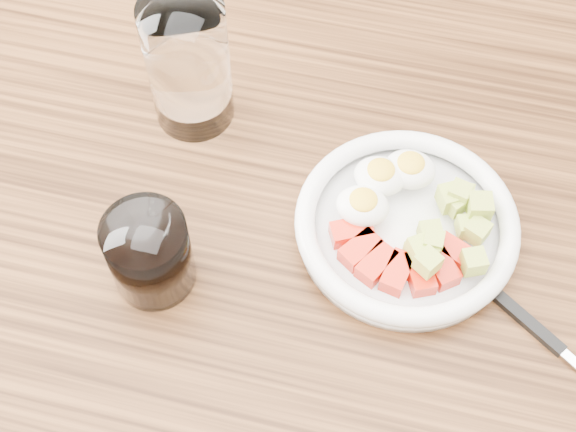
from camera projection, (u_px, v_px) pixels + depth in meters
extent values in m
cube|color=brown|center=(295.00, 252.00, 0.79)|extent=(1.50, 0.90, 0.04)
cylinder|color=white|center=(405.00, 231.00, 0.78)|extent=(0.21, 0.21, 0.01)
torus|color=white|center=(407.00, 223.00, 0.76)|extent=(0.22, 0.22, 0.02)
cube|color=red|center=(351.00, 232.00, 0.76)|extent=(0.05, 0.04, 0.02)
cube|color=red|center=(360.00, 250.00, 0.75)|extent=(0.04, 0.04, 0.02)
cube|color=red|center=(376.00, 264.00, 0.74)|extent=(0.04, 0.05, 0.02)
cube|color=red|center=(397.00, 273.00, 0.74)|extent=(0.03, 0.04, 0.02)
cube|color=red|center=(420.00, 274.00, 0.74)|extent=(0.04, 0.04, 0.02)
cube|color=red|center=(440.00, 267.00, 0.74)|extent=(0.04, 0.04, 0.02)
cube|color=red|center=(456.00, 254.00, 0.75)|extent=(0.04, 0.04, 0.02)
ellipsoid|color=white|center=(380.00, 176.00, 0.78)|extent=(0.05, 0.04, 0.03)
ellipsoid|color=yellow|center=(381.00, 170.00, 0.77)|extent=(0.03, 0.03, 0.01)
ellipsoid|color=white|center=(410.00, 169.00, 0.78)|extent=(0.05, 0.04, 0.03)
ellipsoid|color=yellow|center=(411.00, 163.00, 0.77)|extent=(0.03, 0.03, 0.01)
ellipsoid|color=white|center=(363.00, 206.00, 0.76)|extent=(0.05, 0.04, 0.03)
ellipsoid|color=yellow|center=(364.00, 200.00, 0.75)|extent=(0.03, 0.03, 0.01)
cube|color=#B1BA47|center=(463.00, 195.00, 0.76)|extent=(0.02, 0.02, 0.02)
cube|color=#B1BA47|center=(451.00, 198.00, 0.77)|extent=(0.03, 0.03, 0.02)
cube|color=#B1BA47|center=(420.00, 250.00, 0.74)|extent=(0.03, 0.03, 0.02)
cube|color=#B1BA47|center=(430.00, 234.00, 0.75)|extent=(0.03, 0.03, 0.02)
cube|color=#B1BA47|center=(474.00, 262.00, 0.73)|extent=(0.03, 0.03, 0.02)
cube|color=#B1BA47|center=(460.00, 193.00, 0.76)|extent=(0.02, 0.02, 0.02)
cube|color=#B1BA47|center=(477.00, 231.00, 0.75)|extent=(0.03, 0.03, 0.02)
cube|color=#B1BA47|center=(467.00, 227.00, 0.76)|extent=(0.02, 0.02, 0.02)
cube|color=#B1BA47|center=(428.00, 262.00, 0.72)|extent=(0.03, 0.03, 0.02)
cube|color=#B1BA47|center=(433.00, 242.00, 0.73)|extent=(0.02, 0.02, 0.02)
cube|color=#B1BA47|center=(455.00, 203.00, 0.77)|extent=(0.03, 0.03, 0.02)
cube|color=#B1BA47|center=(422.00, 250.00, 0.73)|extent=(0.03, 0.03, 0.02)
cube|color=#B1BA47|center=(480.00, 207.00, 0.75)|extent=(0.03, 0.03, 0.02)
cube|color=#B1BA47|center=(416.00, 252.00, 0.74)|extent=(0.03, 0.03, 0.02)
cube|color=black|center=(526.00, 321.00, 0.73)|extent=(0.08, 0.06, 0.01)
cylinder|color=white|center=(188.00, 64.00, 0.80)|extent=(0.08, 0.08, 0.15)
cylinder|color=white|center=(149.00, 253.00, 0.72)|extent=(0.08, 0.08, 0.09)
cylinder|color=black|center=(150.00, 255.00, 0.72)|extent=(0.07, 0.07, 0.07)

